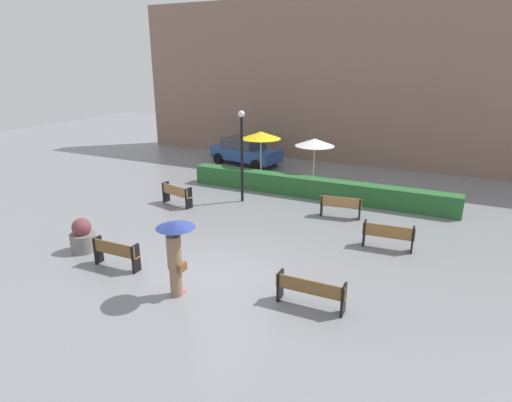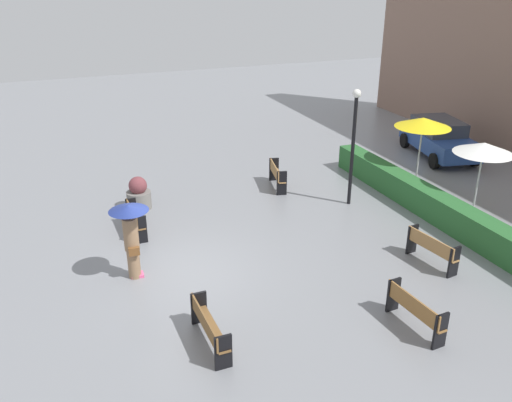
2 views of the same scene
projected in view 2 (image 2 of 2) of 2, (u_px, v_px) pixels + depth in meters
name	position (u px, v px, depth m)	size (l,w,h in m)	color
ground_plane	(183.00, 273.00, 14.25)	(60.00, 60.00, 0.00)	gray
bench_near_left	(135.00, 218.00, 16.19)	(1.56, 0.37, 0.86)	brown
bench_back_row	(432.00, 248.00, 14.44)	(1.63, 0.56, 0.87)	#9E7242
bench_far_right	(415.00, 309.00, 11.84)	(1.66, 0.46, 0.86)	olive
bench_far_left	(277.00, 174.00, 19.59)	(1.60, 0.68, 0.90)	#9E7242
bench_near_right	(209.00, 326.00, 11.34)	(1.78, 0.39, 0.80)	brown
pedestrian_with_umbrella	(131.00, 231.00, 13.48)	(1.00, 1.00, 2.11)	#8C6B4C
planter_pot	(139.00, 195.00, 17.91)	(0.81, 0.81, 1.12)	slate
lamp_post	(354.00, 136.00, 17.48)	(0.28, 0.28, 3.95)	black
patio_umbrella_yellow	(423.00, 123.00, 19.17)	(2.00, 2.00, 2.55)	silver
patio_umbrella_white	(484.00, 148.00, 17.01)	(1.89, 1.89, 2.38)	silver
hedge_strip	(448.00, 213.00, 16.64)	(12.20, 0.70, 0.89)	#28602D
parked_car	(439.00, 138.00, 22.83)	(4.48, 2.68, 1.57)	#28478C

